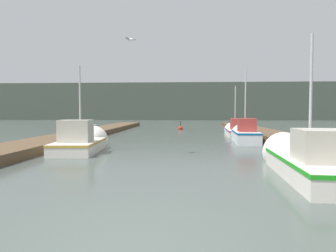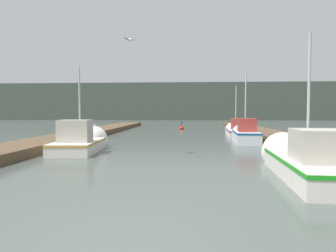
# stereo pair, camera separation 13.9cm
# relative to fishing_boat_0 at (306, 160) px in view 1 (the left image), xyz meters

# --- Properties ---
(ground_plane) EXTENTS (200.00, 200.00, 0.00)m
(ground_plane) POSITION_rel_fishing_boat_0_xyz_m (-4.30, -5.14, -0.43)
(ground_plane) COLOR #47514C
(dock_left) EXTENTS (2.48, 40.00, 0.40)m
(dock_left) POSITION_rel_fishing_boat_0_xyz_m (-10.99, 10.86, -0.23)
(dock_left) COLOR brown
(dock_left) RESTS_ON ground_plane
(dock_right) EXTENTS (2.48, 40.00, 0.40)m
(dock_right) POSITION_rel_fishing_boat_0_xyz_m (2.39, 10.86, -0.23)
(dock_right) COLOR brown
(dock_right) RESTS_ON ground_plane
(distant_shore_ridge) EXTENTS (120.00, 16.00, 7.98)m
(distant_shore_ridge) POSITION_rel_fishing_boat_0_xyz_m (-4.30, 62.03, 3.56)
(distant_shore_ridge) COLOR #424C42
(distant_shore_ridge) RESTS_ON ground_plane
(fishing_boat_0) EXTENTS (2.00, 5.67, 4.56)m
(fishing_boat_0) POSITION_rel_fishing_boat_0_xyz_m (0.00, 0.00, 0.00)
(fishing_boat_0) COLOR silver
(fishing_boat_0) RESTS_ON ground_plane
(fishing_boat_1) EXTENTS (2.06, 4.67, 4.55)m
(fishing_boat_1) POSITION_rel_fishing_boat_0_xyz_m (-8.49, 4.91, -0.01)
(fishing_boat_1) COLOR silver
(fishing_boat_1) RESTS_ON ground_plane
(fishing_boat_2) EXTENTS (1.58, 4.54, 4.64)m
(fishing_boat_2) POSITION_rel_fishing_boat_0_xyz_m (0.04, 9.43, 0.06)
(fishing_boat_2) COLOR silver
(fishing_boat_2) RESTS_ON ground_plane
(fishing_boat_3) EXTENTS (1.64, 5.78, 4.21)m
(fishing_boat_3) POSITION_rel_fishing_boat_0_xyz_m (0.30, 14.78, -0.04)
(fishing_boat_3) COLOR silver
(fishing_boat_3) RESTS_ON ground_plane
(mooring_piling_0) EXTENTS (0.29, 0.29, 0.96)m
(mooring_piling_0) POSITION_rel_fishing_boat_0_xyz_m (-9.87, 11.23, 0.06)
(mooring_piling_0) COLOR #473523
(mooring_piling_0) RESTS_ON ground_plane
(mooring_piling_2) EXTENTS (0.30, 0.30, 1.19)m
(mooring_piling_2) POSITION_rel_fishing_boat_0_xyz_m (1.27, 16.50, 0.17)
(mooring_piling_2) COLOR #473523
(mooring_piling_2) RESTS_ON ground_plane
(channel_buoy) EXTENTS (0.48, 0.48, 0.98)m
(channel_buoy) POSITION_rel_fishing_boat_0_xyz_m (-4.10, 21.62, -0.29)
(channel_buoy) COLOR red
(channel_buoy) RESTS_ON ground_plane
(seagull_lead) EXTENTS (0.44, 0.50, 0.12)m
(seagull_lead) POSITION_rel_fishing_boat_0_xyz_m (-5.84, 3.21, 4.37)
(seagull_lead) COLOR white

